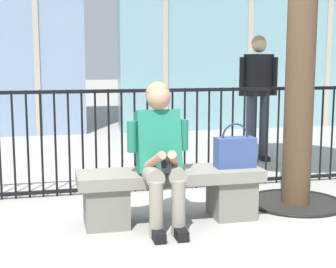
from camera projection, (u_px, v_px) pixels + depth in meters
ground_plane at (171, 221)px, 4.41m from camera, size 60.00×60.00×0.00m
stone_bench at (171, 190)px, 4.37m from camera, size 1.60×0.44×0.45m
seated_person_with_phone at (160, 150)px, 4.16m from camera, size 0.52×0.66×1.21m
handbag_on_bench at (235, 151)px, 4.44m from camera, size 0.35×0.16×0.39m
bystander_at_railing at (258, 88)px, 6.89m from camera, size 0.55×0.38×1.71m
plaza_railing at (147, 140)px, 5.33m from camera, size 9.24×0.04×1.09m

